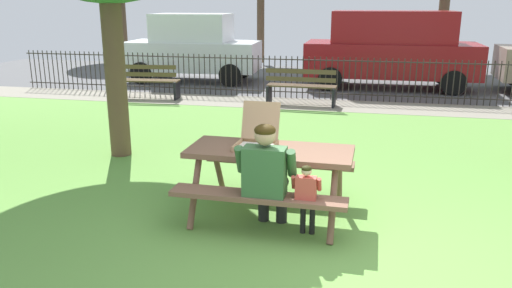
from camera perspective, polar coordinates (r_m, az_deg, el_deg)
The scene contains 12 objects.
ground at distance 6.69m, azimuth 11.10°, elevation -4.95°, with size 28.00×12.10×0.02m, color #689F45.
cobblestone_walkway at distance 11.84m, azimuth 11.90°, elevation 4.14°, with size 28.00×1.40×0.01m, color gray.
street_asphalt at distance 15.66m, azimuth 12.14°, elevation 6.91°, with size 28.00×6.35×0.01m, color #515154.
picnic_table_foreground at distance 5.58m, azimuth 1.59°, elevation -2.25°, with size 1.83×1.51×0.79m.
pizza_box_open at distance 5.60m, azimuth 0.18°, elevation 0.87°, with size 0.45×0.53×0.47m.
adult_at_table at distance 5.08m, azimuth 1.21°, elevation -3.37°, with size 0.61×0.60×1.19m.
child_at_table at distance 5.04m, azimuth 5.74°, elevation -5.59°, with size 0.30×0.29×0.80m.
iron_fence_streetside at distance 12.44m, azimuth 12.09°, elevation 7.17°, with size 18.21×0.03×1.04m.
park_bench_left at distance 12.78m, azimuth -12.29°, elevation 6.87°, with size 1.63×0.61×0.85m.
park_bench_center at distance 11.72m, azimuth 5.12°, elevation 6.39°, with size 1.61×0.51×0.85m.
parked_car_far_left at distance 15.40m, azimuth -7.14°, elevation 10.81°, with size 3.97×1.96×1.98m.
parked_car_left at distance 14.53m, azimuth 15.04°, elevation 10.44°, with size 4.61×1.96×2.08m.
Camera 1 is at (0.07, -4.22, 2.33)m, focal length 35.40 mm.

